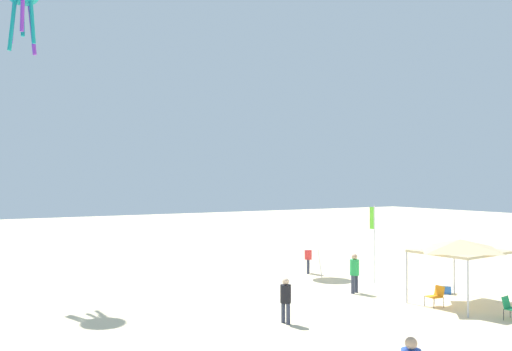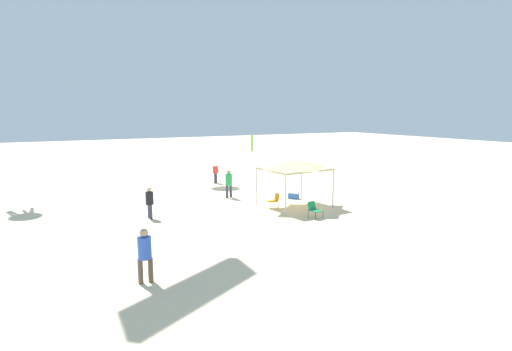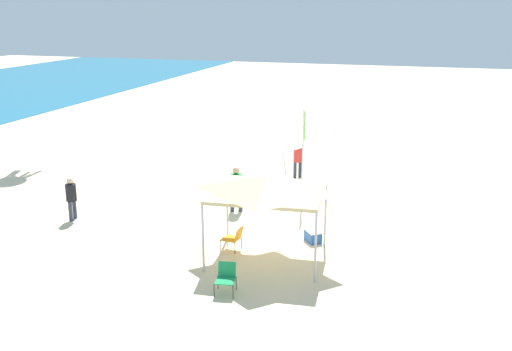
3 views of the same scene
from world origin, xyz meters
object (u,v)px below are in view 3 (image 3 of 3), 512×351
object	(u,v)px
folding_chair_right_of_tent	(234,237)
cooler_box	(313,236)
canopy_tent	(268,186)
banner_flag	(303,150)
folding_chair_near_cooler	(226,276)
person_far_stroller	(298,157)
person_kite_handler	(71,195)
person_by_tent	(236,186)
beach_umbrella	(281,143)

from	to	relation	value
folding_chair_right_of_tent	cooler_box	world-z (taller)	folding_chair_right_of_tent
canopy_tent	banner_flag	bearing A→B (deg)	0.12
folding_chair_near_cooler	person_far_stroller	size ratio (longest dim) A/B	0.49
person_kite_handler	canopy_tent	bearing A→B (deg)	-102.43
person_kite_handler	person_by_tent	bearing A→B (deg)	-68.18
folding_chair_right_of_tent	folding_chair_near_cooler	xyz separation A→B (m)	(-2.77, -0.71, 0.00)
beach_umbrella	person_kite_handler	size ratio (longest dim) A/B	1.40
beach_umbrella	folding_chair_right_of_tent	world-z (taller)	beach_umbrella
person_by_tent	person_kite_handler	size ratio (longest dim) A/B	1.10
folding_chair_near_cooler	banner_flag	size ratio (longest dim) A/B	0.21
folding_chair_right_of_tent	person_kite_handler	world-z (taller)	person_kite_handler
person_far_stroller	person_by_tent	bearing A→B (deg)	24.75
folding_chair_near_cooler	folding_chair_right_of_tent	bearing A→B (deg)	95.21
folding_chair_right_of_tent	beach_umbrella	bearing A→B (deg)	-171.41
cooler_box	person_by_tent	size ratio (longest dim) A/B	0.42
beach_umbrella	folding_chair_near_cooler	distance (m)	10.37
beach_umbrella	banner_flag	size ratio (longest dim) A/B	0.58
cooler_box	person_kite_handler	world-z (taller)	person_kite_handler
beach_umbrella	person_by_tent	size ratio (longest dim) A/B	1.28
canopy_tent	folding_chair_right_of_tent	distance (m)	2.25
folding_chair_near_cooler	person_far_stroller	world-z (taller)	person_far_stroller
cooler_box	banner_flag	world-z (taller)	banner_flag
folding_chair_right_of_tent	person_by_tent	bearing A→B (deg)	-156.58
canopy_tent	person_by_tent	xyz separation A→B (m)	(3.84, 2.33, -1.34)
canopy_tent	beach_umbrella	size ratio (longest dim) A/B	1.59
canopy_tent	beach_umbrella	world-z (taller)	canopy_tent
cooler_box	banner_flag	xyz separation A→B (m)	(3.33, 1.12, 2.13)
banner_flag	person_by_tent	xyz separation A→B (m)	(-1.21, 2.32, -1.29)
banner_flag	canopy_tent	bearing A→B (deg)	-179.88
folding_chair_near_cooler	cooler_box	size ratio (longest dim) A/B	1.10
person_by_tent	folding_chair_right_of_tent	bearing A→B (deg)	88.94
folding_chair_near_cooler	cooler_box	bearing A→B (deg)	60.51
person_by_tent	person_far_stroller	size ratio (longest dim) A/B	1.06
person_by_tent	folding_chair_near_cooler	bearing A→B (deg)	87.51
folding_chair_near_cooler	person_kite_handler	bearing A→B (deg)	143.84
banner_flag	person_far_stroller	size ratio (longest dim) A/B	2.32
folding_chair_near_cooler	person_far_stroller	bearing A→B (deg)	84.01
canopy_tent	person_kite_handler	xyz separation A→B (m)	(1.22, 7.84, -1.43)
canopy_tent	beach_umbrella	xyz separation A→B (m)	(7.68, 1.55, -0.50)
cooler_box	person_far_stroller	bearing A→B (deg)	16.91
folding_chair_near_cooler	person_by_tent	bearing A→B (deg)	97.09
beach_umbrella	person_kite_handler	world-z (taller)	beach_umbrella
folding_chair_right_of_tent	person_by_tent	xyz separation A→B (m)	(3.60, 1.15, 0.57)
canopy_tent	person_by_tent	distance (m)	4.68
beach_umbrella	person_by_tent	xyz separation A→B (m)	(-3.85, 0.78, -0.84)
folding_chair_near_cooler	person_by_tent	distance (m)	6.66
beach_umbrella	cooler_box	xyz separation A→B (m)	(-5.96, -2.65, -1.68)
folding_chair_right_of_tent	cooler_box	distance (m)	2.74
cooler_box	folding_chair_near_cooler	bearing A→B (deg)	159.68
folding_chair_near_cooler	person_by_tent	world-z (taller)	person_by_tent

